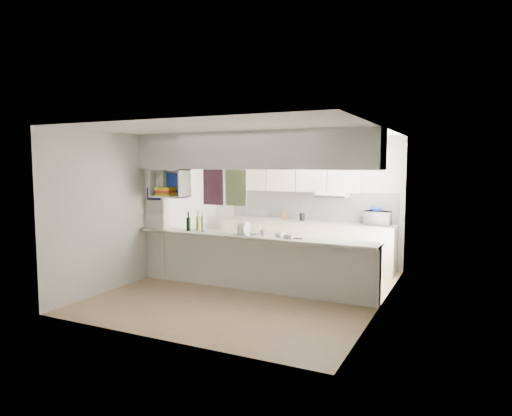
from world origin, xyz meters
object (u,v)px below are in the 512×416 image
Objects in this scene: microwave at (378,218)px; wine_bottles at (197,223)px; bowl at (376,210)px; dish_rack at (246,230)px.

wine_bottles is (-2.69, -2.14, 0.00)m from microwave.
microwave is 1.91× the size of bowl.
microwave is at bearing 38.48° from wine_bottles.
bowl is at bearing 56.50° from dish_rack.
microwave is 1.11× the size of dish_rack.
dish_rack is 1.17× the size of wine_bottles.
microwave is 3.44m from wine_bottles.
wine_bottles reaches higher than microwave.
dish_rack is at bearing -128.63° from bowl.
bowl is 3.42m from wine_bottles.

